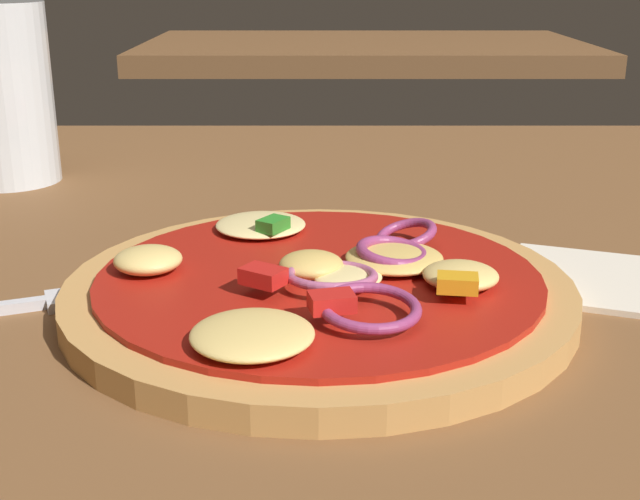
% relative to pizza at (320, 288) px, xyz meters
% --- Properties ---
extents(dining_table, '(1.11, 0.96, 0.04)m').
position_rel_pizza_xyz_m(dining_table, '(-0.01, -0.03, -0.03)').
color(dining_table, brown).
rests_on(dining_table, ground).
extents(pizza, '(0.23, 0.23, 0.03)m').
position_rel_pizza_xyz_m(pizza, '(0.00, 0.00, 0.00)').
color(pizza, tan).
rests_on(pizza, dining_table).
extents(beer_glass, '(0.07, 0.07, 0.12)m').
position_rel_pizza_xyz_m(beer_glass, '(-0.22, 0.23, 0.05)').
color(beer_glass, silver).
rests_on(beer_glass, dining_table).
extents(background_table, '(0.85, 0.52, 0.04)m').
position_rel_pizza_xyz_m(background_table, '(0.09, 1.32, -0.03)').
color(background_table, brown).
rests_on(background_table, ground).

